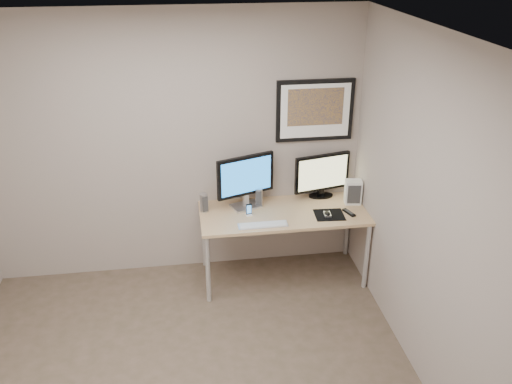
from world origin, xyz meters
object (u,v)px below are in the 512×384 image
monitor_large (246,179)px  fan_unit (353,192)px  framed_art (315,110)px  keyboard (263,225)px  phone_dock (249,210)px  monitor_tv (322,175)px  desk (283,218)px  speaker_right (259,197)px  speaker_left (204,203)px

monitor_large → fan_unit: (1.06, -0.06, -0.17)m
framed_art → keyboard: 1.21m
phone_dock → framed_art: bearing=18.6°
monitor_large → monitor_tv: monitor_large is taller
keyboard → fan_unit: bearing=18.6°
framed_art → keyboard: size_ratio=1.64×
monitor_large → keyboard: monitor_large is taller
monitor_large → desk: bearing=-43.7°
monitor_tv → fan_unit: monitor_tv is taller
monitor_tv → speaker_right: 0.68m
keyboard → desk: bearing=45.0°
speaker_right → phone_dock: 0.24m
framed_art → phone_dock: bearing=-152.7°
framed_art → speaker_right: (-0.56, -0.16, -0.80)m
fan_unit → phone_dock: bearing=-166.0°
desk → framed_art: (0.35, 0.33, 0.96)m
keyboard → monitor_tv: bearing=36.7°
framed_art → monitor_tv: (0.09, -0.06, -0.65)m
desk → phone_dock: size_ratio=13.32×
desk → phone_dock: (-0.34, -0.02, 0.13)m
speaker_left → phone_dock: bearing=-36.7°
speaker_left → keyboard: bearing=-52.7°
fan_unit → framed_art: bearing=153.9°
desk → monitor_large: (-0.34, 0.15, 0.36)m
phone_dock → fan_unit: fan_unit is taller
monitor_large → speaker_right: 0.24m
speaker_right → monitor_large: bearing=-160.6°
desk → speaker_left: size_ratio=8.55×
monitor_large → speaker_left: bearing=164.9°
speaker_right → fan_unit: size_ratio=0.75×
monitor_large → fan_unit: monitor_large is taller
speaker_right → phone_dock: speaker_right is taller
desk → speaker_right: (-0.21, 0.18, 0.16)m
monitor_tv → fan_unit: 0.35m
phone_dock → keyboard: (0.10, -0.22, -0.05)m
speaker_right → fan_unit: (0.92, -0.09, 0.03)m
desk → speaker_left: speaker_left is taller
phone_dock → fan_unit: (1.05, 0.11, 0.06)m
keyboard → speaker_left: bearing=144.6°
monitor_large → speaker_left: 0.46m
monitor_large → phone_dock: size_ratio=4.69×
fan_unit → speaker_right: bearing=-177.5°
desk → phone_dock: bearing=-176.1°
speaker_right → keyboard: 0.43m
speaker_right → keyboard: (-0.02, -0.42, -0.08)m
speaker_right → monitor_tv: bearing=18.0°
framed_art → monitor_tv: 0.66m
speaker_left → monitor_tv: bearing=-10.5°
phone_dock → fan_unit: size_ratio=0.50×
desk → fan_unit: fan_unit is taller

